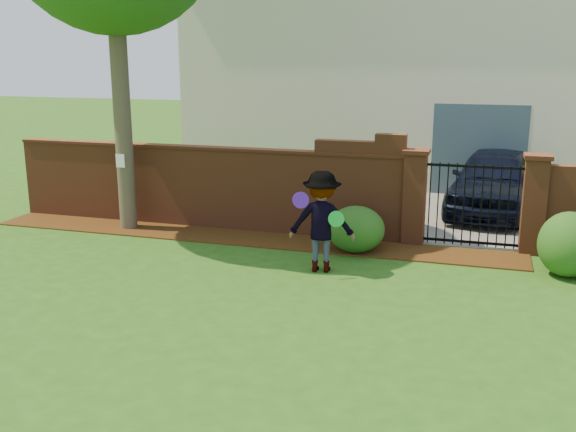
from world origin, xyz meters
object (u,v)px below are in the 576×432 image
(frisbee_purple, at_px, (301,200))
(frisbee_green, at_px, (336,219))
(man, at_px, (321,222))
(car, at_px, (493,183))

(frisbee_purple, relative_size, frisbee_green, 1.01)
(man, relative_size, frisbee_green, 6.36)
(man, height_order, frisbee_purple, man)
(car, bearing_deg, frisbee_purple, -111.28)
(frisbee_purple, xyz_separation_m, frisbee_green, (0.55, 0.26, -0.34))
(man, distance_m, frisbee_purple, 0.63)
(man, bearing_deg, car, -126.46)
(car, relative_size, man, 2.53)
(man, distance_m, frisbee_green, 0.33)
(car, height_order, frisbee_green, car)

